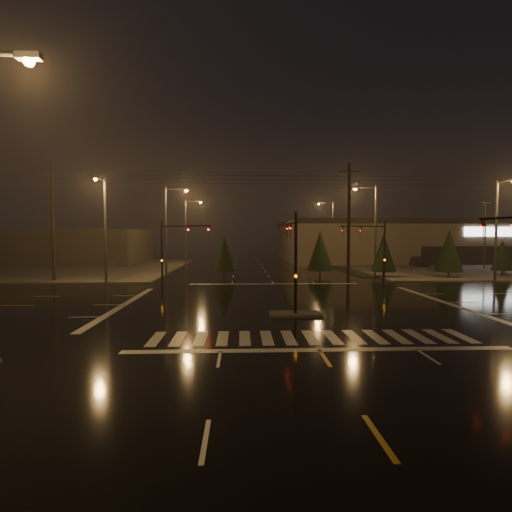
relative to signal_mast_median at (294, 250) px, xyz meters
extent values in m
plane|color=black|center=(0.00, 3.07, -3.75)|extent=(140.00, 140.00, 0.00)
cube|color=#46433E|center=(30.00, 33.07, -3.69)|extent=(36.00, 36.00, 0.12)
cube|color=#46433E|center=(-30.00, 33.07, -3.69)|extent=(36.00, 36.00, 0.12)
cube|color=#46433E|center=(0.00, -0.93, -3.68)|extent=(3.00, 1.60, 0.15)
cube|color=beige|center=(0.00, -5.93, -3.75)|extent=(15.00, 2.60, 0.01)
cube|color=beige|center=(0.00, -7.93, -3.75)|extent=(16.00, 0.50, 0.01)
cube|color=beige|center=(0.00, 14.07, -3.75)|extent=(16.00, 0.50, 0.01)
cube|color=black|center=(35.00, 31.07, -3.71)|extent=(50.00, 24.00, 0.08)
cube|color=#736352|center=(35.00, 49.07, -0.25)|extent=(60.00, 28.00, 7.00)
cube|color=black|center=(35.00, 49.07, 3.05)|extent=(60.20, 28.20, 0.80)
cube|color=white|center=(35.00, 34.97, 1.45)|extent=(9.00, 0.20, 1.40)
cube|color=black|center=(35.00, 35.02, -2.15)|extent=(22.00, 0.15, 2.80)
cube|color=#3C3734|center=(-35.00, 45.07, -0.95)|extent=(30.00, 18.00, 5.60)
cylinder|color=black|center=(0.00, -0.93, -0.75)|extent=(0.18, 0.18, 6.00)
cylinder|color=black|center=(0.00, 1.32, 1.75)|extent=(0.12, 4.50, 0.12)
imported|color=#594707|center=(0.00, 3.35, 1.70)|extent=(0.16, 0.20, 1.00)
cube|color=#594707|center=(0.00, -0.93, -1.45)|extent=(0.25, 0.18, 0.35)
cylinder|color=black|center=(10.50, 13.57, -0.75)|extent=(0.18, 0.18, 6.00)
cylinder|color=black|center=(8.15, 12.72, 1.75)|extent=(4.74, 1.82, 0.12)
imported|color=#594707|center=(6.04, 11.95, 1.70)|extent=(0.24, 0.22, 1.00)
cube|color=#594707|center=(10.50, 13.57, -1.45)|extent=(0.25, 0.18, 0.35)
cylinder|color=black|center=(-10.50, 13.57, -0.75)|extent=(0.18, 0.18, 6.00)
cylinder|color=black|center=(-8.15, 12.72, 1.75)|extent=(4.74, 1.82, 0.12)
imported|color=#594707|center=(-6.04, 11.95, 1.70)|extent=(0.24, 0.22, 1.00)
cube|color=#594707|center=(-10.50, 13.57, -1.45)|extent=(0.25, 0.18, 0.35)
imported|color=#594707|center=(9.20, -3.86, 1.70)|extent=(0.22, 0.24, 1.00)
cube|color=#38383A|center=(-9.20, -11.93, 6.00)|extent=(0.70, 0.30, 0.18)
sphere|color=orange|center=(-9.20, -11.93, 5.87)|extent=(0.32, 0.32, 0.32)
cylinder|color=#38383A|center=(-11.50, 21.07, 1.25)|extent=(0.24, 0.24, 10.00)
cylinder|color=#38383A|center=(-10.30, 21.07, 6.05)|extent=(2.40, 0.14, 0.14)
cube|color=#38383A|center=(-9.20, 21.07, 6.00)|extent=(0.70, 0.30, 0.18)
sphere|color=orange|center=(-9.20, 21.07, 5.87)|extent=(0.32, 0.32, 0.32)
cylinder|color=#38383A|center=(-11.50, 37.07, 1.25)|extent=(0.24, 0.24, 10.00)
cylinder|color=#38383A|center=(-10.30, 37.07, 6.05)|extent=(2.40, 0.14, 0.14)
cube|color=#38383A|center=(-9.20, 37.07, 6.00)|extent=(0.70, 0.30, 0.18)
sphere|color=orange|center=(-9.20, 37.07, 5.87)|extent=(0.32, 0.32, 0.32)
cylinder|color=#38383A|center=(11.50, 19.07, 1.25)|extent=(0.24, 0.24, 10.00)
cylinder|color=#38383A|center=(10.30, 19.07, 6.05)|extent=(2.40, 0.14, 0.14)
cube|color=#38383A|center=(9.20, 19.07, 6.00)|extent=(0.70, 0.30, 0.18)
sphere|color=orange|center=(9.20, 19.07, 5.87)|extent=(0.32, 0.32, 0.32)
cylinder|color=#38383A|center=(11.50, 39.07, 1.25)|extent=(0.24, 0.24, 10.00)
cylinder|color=#38383A|center=(10.30, 39.07, 6.05)|extent=(2.40, 0.14, 0.14)
cube|color=#38383A|center=(9.20, 39.07, 6.00)|extent=(0.70, 0.30, 0.18)
sphere|color=orange|center=(9.20, 39.07, 5.87)|extent=(0.32, 0.32, 0.32)
cylinder|color=#38383A|center=(-16.00, 14.57, 1.25)|extent=(0.24, 0.24, 10.00)
cylinder|color=#38383A|center=(-16.00, 13.37, 6.05)|extent=(0.14, 2.40, 0.14)
cube|color=#38383A|center=(-16.00, 12.27, 6.00)|extent=(0.30, 0.70, 0.18)
sphere|color=orange|center=(-16.00, 12.27, 5.87)|extent=(0.32, 0.32, 0.32)
cylinder|color=#38383A|center=(22.00, 14.57, 1.25)|extent=(0.24, 0.24, 10.00)
cylinder|color=#38383A|center=(22.00, 13.37, 6.05)|extent=(0.14, 2.40, 0.14)
cylinder|color=black|center=(-22.00, 17.07, 2.25)|extent=(0.32, 0.32, 12.00)
cube|color=black|center=(-22.00, 17.07, 7.45)|extent=(2.20, 0.12, 0.12)
cylinder|color=black|center=(8.00, 17.07, 2.25)|extent=(0.32, 0.32, 12.00)
cube|color=black|center=(8.00, 17.07, 7.45)|extent=(2.20, 0.12, 0.12)
cylinder|color=black|center=(12.47, 19.20, -3.40)|extent=(0.18, 0.18, 0.70)
cone|color=black|center=(12.47, 19.20, -0.96)|extent=(2.68, 2.68, 4.18)
cylinder|color=black|center=(19.56, 18.79, -3.40)|extent=(0.18, 0.18, 0.70)
cone|color=black|center=(19.56, 18.79, -0.72)|extent=(2.98, 2.98, 4.66)
cylinder|color=black|center=(26.33, 19.96, -3.40)|extent=(0.18, 0.18, 0.70)
cone|color=black|center=(26.33, 19.96, -1.32)|extent=(2.22, 2.22, 3.47)
cylinder|color=black|center=(-4.95, 19.58, -3.40)|extent=(0.18, 0.18, 0.70)
cone|color=black|center=(-4.95, 19.58, -1.10)|extent=(2.50, 2.50, 3.90)
cylinder|color=black|center=(5.75, 20.56, -3.40)|extent=(0.18, 0.18, 0.70)
cone|color=black|center=(5.75, 20.56, -0.81)|extent=(2.87, 2.87, 4.49)
imported|color=black|center=(23.10, 34.06, -2.96)|extent=(1.89, 4.67, 1.59)
camera|label=1|loc=(-3.19, -23.79, 0.91)|focal=28.00mm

